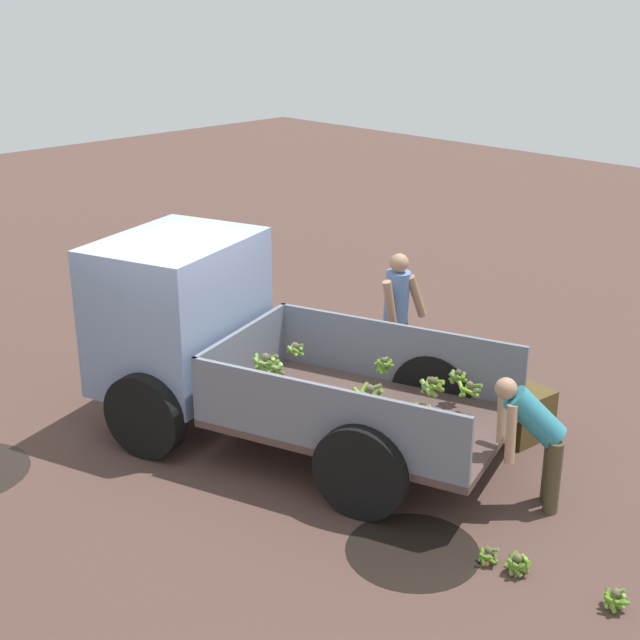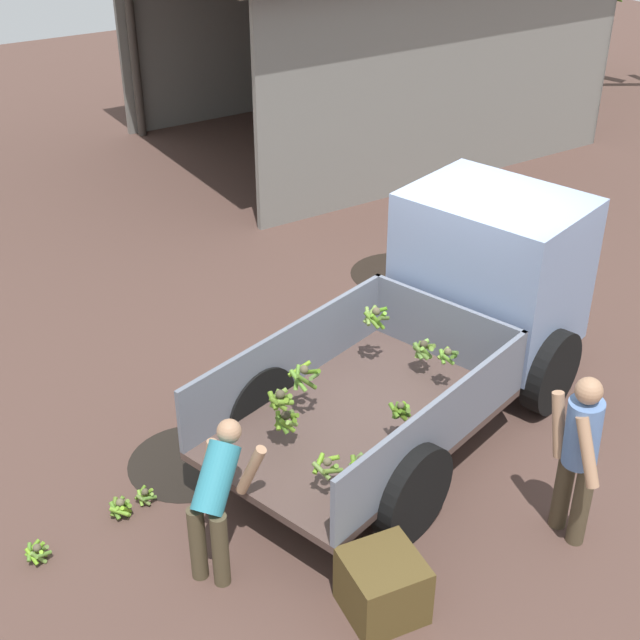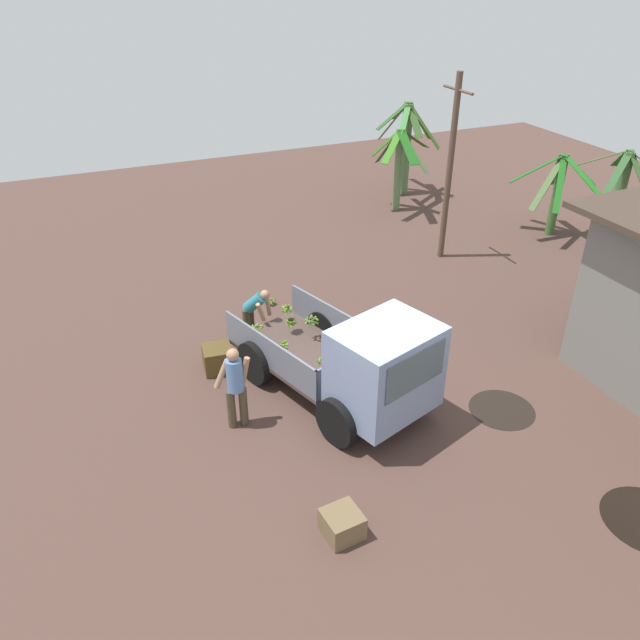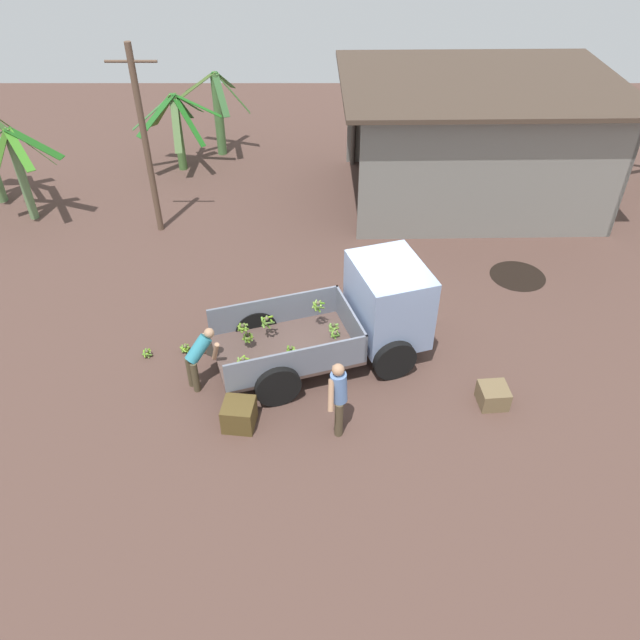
{
  "view_description": "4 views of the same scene",
  "coord_description": "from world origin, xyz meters",
  "px_view_note": "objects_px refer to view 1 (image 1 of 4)",
  "views": [
    {
      "loc": [
        -7.31,
        5.26,
        4.62
      ],
      "look_at": [
        -1.44,
        -0.59,
        1.52
      ],
      "focal_mm": 50.0,
      "sensor_mm": 36.0,
      "label": 1
    },
    {
      "loc": [
        -5.64,
        -6.43,
        5.66
      ],
      "look_at": [
        -1.88,
        -0.23,
        1.35
      ],
      "focal_mm": 50.0,
      "sensor_mm": 36.0,
      "label": 2
    },
    {
      "loc": [
        8.14,
        -4.75,
        7.62
      ],
      "look_at": [
        -1.24,
        -0.71,
        1.57
      ],
      "focal_mm": 35.0,
      "sensor_mm": 36.0,
      "label": 3
    },
    {
      "loc": [
        -1.11,
        -10.6,
        9.0
      ],
      "look_at": [
        -1.11,
        -0.6,
        1.1
      ],
      "focal_mm": 35.0,
      "sensor_mm": 36.0,
      "label": 4
    }
  ],
  "objects_px": {
    "cargo_truck": "(214,334)",
    "banana_bunch_on_ground_2": "(489,554)",
    "person_worker_loading": "(534,433)",
    "wooden_crate_1": "(198,318)",
    "banana_bunch_on_ground_1": "(518,563)",
    "banana_bunch_on_ground_0": "(615,598)",
    "wooden_crate_0": "(518,412)",
    "person_foreground_visitor": "(397,312)"
  },
  "relations": [
    {
      "from": "person_worker_loading",
      "to": "banana_bunch_on_ground_1",
      "type": "relative_size",
      "value": 5.38
    },
    {
      "from": "banana_bunch_on_ground_0",
      "to": "wooden_crate_1",
      "type": "relative_size",
      "value": 0.41
    },
    {
      "from": "cargo_truck",
      "to": "banana_bunch_on_ground_2",
      "type": "xyz_separation_m",
      "value": [
        -3.67,
        0.01,
        -1.0
      ]
    },
    {
      "from": "person_worker_loading",
      "to": "wooden_crate_1",
      "type": "bearing_deg",
      "value": -43.71
    },
    {
      "from": "cargo_truck",
      "to": "banana_bunch_on_ground_2",
      "type": "bearing_deg",
      "value": 162.06
    },
    {
      "from": "person_foreground_visitor",
      "to": "person_worker_loading",
      "type": "bearing_deg",
      "value": -21.63
    },
    {
      "from": "cargo_truck",
      "to": "wooden_crate_1",
      "type": "height_order",
      "value": "cargo_truck"
    },
    {
      "from": "person_foreground_visitor",
      "to": "person_worker_loading",
      "type": "xyz_separation_m",
      "value": [
        -2.75,
        1.26,
        -0.16
      ]
    },
    {
      "from": "banana_bunch_on_ground_2",
      "to": "person_foreground_visitor",
      "type": "bearing_deg",
      "value": -37.3
    },
    {
      "from": "person_worker_loading",
      "to": "wooden_crate_0",
      "type": "relative_size",
      "value": 2.2
    },
    {
      "from": "wooden_crate_1",
      "to": "wooden_crate_0",
      "type": "bearing_deg",
      "value": -173.5
    },
    {
      "from": "person_foreground_visitor",
      "to": "banana_bunch_on_ground_1",
      "type": "distance_m",
      "value": 4.05
    },
    {
      "from": "banana_bunch_on_ground_0",
      "to": "wooden_crate_0",
      "type": "bearing_deg",
      "value": -41.67
    },
    {
      "from": "person_worker_loading",
      "to": "wooden_crate_1",
      "type": "distance_m",
      "value": 5.88
    },
    {
      "from": "cargo_truck",
      "to": "person_foreground_visitor",
      "type": "distance_m",
      "value": 2.39
    },
    {
      "from": "cargo_truck",
      "to": "wooden_crate_1",
      "type": "bearing_deg",
      "value": -51.09
    },
    {
      "from": "banana_bunch_on_ground_1",
      "to": "wooden_crate_1",
      "type": "relative_size",
      "value": 0.44
    },
    {
      "from": "wooden_crate_0",
      "to": "cargo_truck",
      "type": "bearing_deg",
      "value": 40.56
    },
    {
      "from": "cargo_truck",
      "to": "banana_bunch_on_ground_0",
      "type": "distance_m",
      "value": 4.83
    },
    {
      "from": "person_foreground_visitor",
      "to": "banana_bunch_on_ground_0",
      "type": "xyz_separation_m",
      "value": [
        -4.07,
        2.09,
        -0.82
      ]
    },
    {
      "from": "person_foreground_visitor",
      "to": "wooden_crate_1",
      "type": "distance_m",
      "value": 3.24
    },
    {
      "from": "banana_bunch_on_ground_2",
      "to": "wooden_crate_0",
      "type": "distance_m",
      "value": 2.46
    },
    {
      "from": "banana_bunch_on_ground_0",
      "to": "banana_bunch_on_ground_1",
      "type": "bearing_deg",
      "value": 10.84
    },
    {
      "from": "banana_bunch_on_ground_1",
      "to": "wooden_crate_0",
      "type": "bearing_deg",
      "value": -56.43
    },
    {
      "from": "cargo_truck",
      "to": "person_worker_loading",
      "type": "bearing_deg",
      "value": 179.06
    },
    {
      "from": "banana_bunch_on_ground_1",
      "to": "wooden_crate_0",
      "type": "height_order",
      "value": "wooden_crate_0"
    },
    {
      "from": "person_foreground_visitor",
      "to": "person_worker_loading",
      "type": "distance_m",
      "value": 3.02
    },
    {
      "from": "person_foreground_visitor",
      "to": "wooden_crate_0",
      "type": "xyz_separation_m",
      "value": [
        -1.87,
        0.13,
        -0.65
      ]
    },
    {
      "from": "person_worker_loading",
      "to": "banana_bunch_on_ground_1",
      "type": "bearing_deg",
      "value": 79.88
    },
    {
      "from": "wooden_crate_1",
      "to": "banana_bunch_on_ground_0",
      "type": "bearing_deg",
      "value": 168.98
    },
    {
      "from": "person_foreground_visitor",
      "to": "banana_bunch_on_ground_0",
      "type": "relative_size",
      "value": 7.4
    },
    {
      "from": "banana_bunch_on_ground_1",
      "to": "cargo_truck",
      "type": "bearing_deg",
      "value": 0.7
    },
    {
      "from": "banana_bunch_on_ground_0",
      "to": "wooden_crate_1",
      "type": "distance_m",
      "value": 7.29
    },
    {
      "from": "person_foreground_visitor",
      "to": "banana_bunch_on_ground_2",
      "type": "relative_size",
      "value": 8.12
    },
    {
      "from": "banana_bunch_on_ground_1",
      "to": "wooden_crate_1",
      "type": "xyz_separation_m",
      "value": [
        6.36,
        -1.55,
        0.1
      ]
    },
    {
      "from": "cargo_truck",
      "to": "banana_bunch_on_ground_2",
      "type": "distance_m",
      "value": 3.8
    },
    {
      "from": "banana_bunch_on_ground_2",
      "to": "wooden_crate_0",
      "type": "relative_size",
      "value": 0.35
    },
    {
      "from": "person_foreground_visitor",
      "to": "person_worker_loading",
      "type": "height_order",
      "value": "person_foreground_visitor"
    },
    {
      "from": "person_worker_loading",
      "to": "cargo_truck",
      "type": "bearing_deg",
      "value": -21.31
    },
    {
      "from": "banana_bunch_on_ground_2",
      "to": "banana_bunch_on_ground_1",
      "type": "bearing_deg",
      "value": -167.94
    },
    {
      "from": "person_worker_loading",
      "to": "wooden_crate_1",
      "type": "height_order",
      "value": "person_worker_loading"
    },
    {
      "from": "person_foreground_visitor",
      "to": "wooden_crate_1",
      "type": "xyz_separation_m",
      "value": [
        3.09,
        0.7,
        -0.71
      ]
    }
  ]
}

